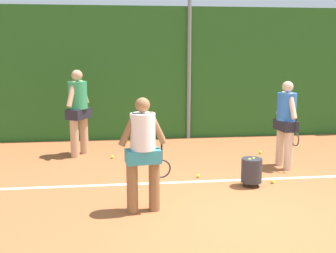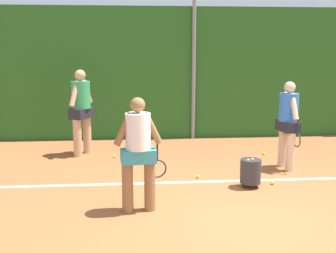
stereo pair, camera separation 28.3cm
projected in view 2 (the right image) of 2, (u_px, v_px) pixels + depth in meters
The scene contains 13 objects.
ground_plane at pixel (223, 182), 7.45m from camera, with size 27.84×27.84×0.00m, color #A85B33.
hedge_fence_backdrop at pixel (193, 74), 11.02m from camera, with size 18.10×0.25×3.45m, color #286023.
fence_post_center at pixel (194, 66), 10.81m from camera, with size 0.10×0.10×3.86m, color gray.
court_baseline_paint at pixel (222, 181), 7.51m from camera, with size 13.22×0.10×0.01m, color white.
player_foreground_near at pixel (138, 149), 5.97m from camera, with size 0.78×0.36×1.70m.
player_midcourt at pixel (288, 121), 8.16m from camera, with size 0.37×0.80×1.75m.
player_backcourt_far at pixel (81, 108), 9.25m from camera, with size 0.56×0.73×1.92m.
ball_hopper at pixel (251, 171), 7.15m from camera, with size 0.36×0.36×0.51m.
tennis_ball_5 at pixel (272, 183), 7.33m from camera, with size 0.07×0.07×0.07m, color #CCDB33.
tennis_ball_6 at pixel (284, 150), 9.68m from camera, with size 0.07×0.07×0.07m, color #CCDB33.
tennis_ball_9 at pixel (264, 153), 9.41m from camera, with size 0.07×0.07×0.07m, color #CCDB33.
tennis_ball_10 at pixel (198, 176), 7.70m from camera, with size 0.07×0.07×0.07m, color #CCDB33.
tennis_ball_11 at pixel (114, 156), 9.13m from camera, with size 0.07×0.07×0.07m, color #CCDB33.
Camera 2 is at (-1.58, -5.39, 2.36)m, focal length 44.23 mm.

